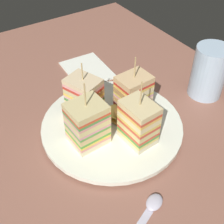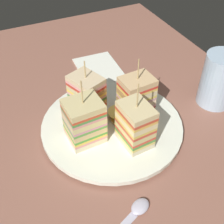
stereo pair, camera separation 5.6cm
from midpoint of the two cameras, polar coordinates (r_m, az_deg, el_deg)
ground_plane at (r=59.98cm, az=2.68°, el=-4.08°), size 104.92×71.30×1.80cm
plate at (r=58.60cm, az=2.74°, el=-2.78°), size 27.61×27.61×1.71cm
sandwich_wedge_0 at (r=52.29cm, az=7.57°, el=-2.58°), size 6.65×5.17×13.16cm
sandwich_wedge_1 at (r=58.80cm, az=7.41°, el=3.09°), size 5.33×6.64×12.22cm
sandwich_wedge_2 at (r=58.08cm, az=-2.10°, el=3.19°), size 7.62×6.72×11.90cm
sandwich_wedge_3 at (r=52.40cm, az=-2.25°, el=-1.91°), size 5.88×6.60×13.10cm
chip_pile at (r=58.39cm, az=4.32°, el=-0.48°), size 6.69×6.34×3.06cm
spoon at (r=48.15cm, az=7.41°, el=-19.35°), size 7.05×13.64×1.00cm
napkin at (r=75.61cm, az=-0.43°, el=8.38°), size 13.64×10.73×0.50cm
drinking_glass at (r=67.46cm, az=22.00°, el=5.06°), size 7.50×7.50×11.61cm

